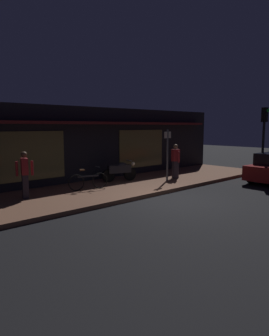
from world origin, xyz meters
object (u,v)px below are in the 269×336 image
(bicycle_parked, at_px, (88,181))
(person_photographer, at_px, (25,174))
(person_bystander, at_px, (176,160))
(sign_post, at_px, (167,152))
(motorcycle, at_px, (120,171))
(traffic_light_pole, at_px, (264,131))

(bicycle_parked, relative_size, person_photographer, 0.97)
(person_bystander, bearing_deg, bicycle_parked, 173.34)
(sign_post, bearing_deg, motorcycle, 139.37)
(person_photographer, bearing_deg, sign_post, -9.84)
(bicycle_parked, distance_m, traffic_light_pole, 8.91)
(person_photographer, bearing_deg, motorcycle, 4.05)
(motorcycle, relative_size, bicycle_parked, 1.03)
(person_photographer, distance_m, traffic_light_pole, 11.21)
(motorcycle, bearing_deg, person_bystander, -24.69)
(bicycle_parked, height_order, person_bystander, person_bystander)
(motorcycle, distance_m, bicycle_parked, 2.30)
(motorcycle, relative_size, person_photographer, 1.00)
(bicycle_parked, bearing_deg, sign_post, -11.79)
(bicycle_parked, bearing_deg, traffic_light_pole, -23.31)
(person_photographer, height_order, sign_post, sign_post)
(person_photographer, bearing_deg, bicycle_parked, -6.77)
(motorcycle, xyz_separation_m, traffic_light_pole, (5.78, -4.07, 1.83))
(bicycle_parked, height_order, sign_post, sign_post)
(motorcycle, bearing_deg, bicycle_parked, -164.13)
(person_photographer, relative_size, sign_post, 0.70)
(bicycle_parked, distance_m, sign_post, 4.09)
(bicycle_parked, bearing_deg, person_photographer, 173.23)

